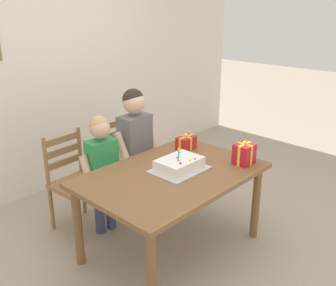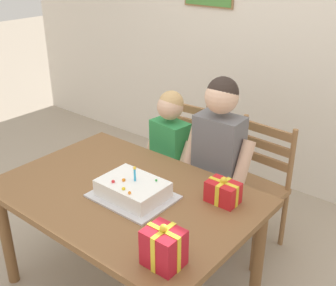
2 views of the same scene
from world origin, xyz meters
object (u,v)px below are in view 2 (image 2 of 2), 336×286
(gift_box_red_large, at_px, (164,247))
(child_older, at_px, (218,153))
(dining_table, at_px, (126,205))
(child_younger, at_px, (170,151))
(chair_left, at_px, (176,160))
(gift_box_beside_cake, at_px, (223,192))
(chair_right, at_px, (252,188))
(birthday_cake, at_px, (133,190))

(gift_box_red_large, distance_m, child_older, 1.04)
(dining_table, relative_size, gift_box_red_large, 6.96)
(child_younger, bearing_deg, chair_left, 118.75)
(gift_box_beside_cake, relative_size, chair_right, 0.19)
(birthday_cake, distance_m, chair_left, 1.05)
(gift_box_beside_cake, height_order, chair_left, chair_left)
(chair_left, xyz_separation_m, child_younger, (0.13, -0.24, 0.21))
(gift_box_red_large, relative_size, chair_right, 0.23)
(chair_right, xyz_separation_m, child_younger, (-0.54, -0.24, 0.21))
(birthday_cake, distance_m, child_younger, 0.73)
(gift_box_red_large, height_order, child_younger, child_younger)
(child_older, bearing_deg, child_younger, 179.94)
(gift_box_red_large, bearing_deg, chair_right, 99.88)
(chair_left, xyz_separation_m, chair_right, (0.68, 0.00, 0.00))
(dining_table, distance_m, chair_right, 0.98)
(birthday_cake, height_order, child_older, child_older)
(dining_table, relative_size, child_younger, 1.31)
(chair_left, relative_size, child_older, 0.71)
(gift_box_beside_cake, distance_m, chair_left, 1.09)
(child_older, bearing_deg, chair_right, 59.86)
(chair_left, xyz_separation_m, child_older, (0.54, -0.24, 0.32))
(birthday_cake, relative_size, child_older, 0.34)
(child_younger, bearing_deg, birthday_cake, -67.46)
(child_older, bearing_deg, gift_box_red_large, -70.06)
(birthday_cake, bearing_deg, child_younger, 112.54)
(dining_table, bearing_deg, chair_right, 69.38)
(child_younger, bearing_deg, child_older, -0.06)
(gift_box_red_large, height_order, child_older, child_older)
(gift_box_beside_cake, bearing_deg, child_younger, 150.28)
(child_older, xyz_separation_m, child_younger, (-0.40, 0.00, -0.11))
(dining_table, height_order, gift_box_red_large, gift_box_red_large)
(chair_right, bearing_deg, child_older, -120.14)
(dining_table, bearing_deg, gift_box_beside_cake, 28.80)
(gift_box_beside_cake, relative_size, child_older, 0.14)
(dining_table, height_order, gift_box_beside_cake, gift_box_beside_cake)
(dining_table, height_order, birthday_cake, birthday_cake)
(gift_box_red_large, bearing_deg, dining_table, 149.63)
(gift_box_beside_cake, distance_m, child_older, 0.48)
(gift_box_red_large, xyz_separation_m, chair_right, (-0.21, 1.22, -0.35))
(chair_left, height_order, child_younger, child_younger)
(gift_box_red_large, xyz_separation_m, chair_left, (-0.89, 1.22, -0.35))
(gift_box_red_large, height_order, chair_right, gift_box_red_large)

